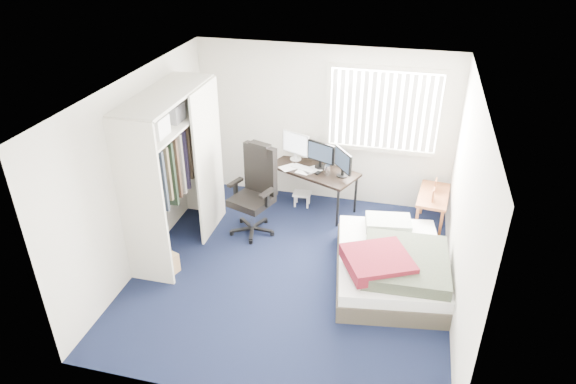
# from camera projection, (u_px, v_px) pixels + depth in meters

# --- Properties ---
(ground) EXTENTS (4.20, 4.20, 0.00)m
(ground) POSITION_uv_depth(u_px,v_px,m) (292.00, 272.00, 6.79)
(ground) COLOR black
(ground) RESTS_ON ground
(room_shell) EXTENTS (4.20, 4.20, 4.20)m
(room_shell) POSITION_uv_depth(u_px,v_px,m) (292.00, 170.00, 6.05)
(room_shell) COLOR silver
(room_shell) RESTS_ON ground
(window_assembly) EXTENTS (1.72, 0.09, 1.32)m
(window_assembly) POSITION_uv_depth(u_px,v_px,m) (384.00, 111.00, 7.55)
(window_assembly) COLOR white
(window_assembly) RESTS_ON ground
(closet) EXTENTS (0.64, 1.84, 2.22)m
(closet) POSITION_uv_depth(u_px,v_px,m) (173.00, 158.00, 6.71)
(closet) COLOR beige
(closet) RESTS_ON ground
(desk) EXTENTS (1.50, 1.13, 1.13)m
(desk) POSITION_uv_depth(u_px,v_px,m) (315.00, 166.00, 7.94)
(desk) COLOR black
(desk) RESTS_ON ground
(office_chair) EXTENTS (0.80, 0.80, 1.34)m
(office_chair) POSITION_uv_depth(u_px,v_px,m) (255.00, 199.00, 7.44)
(office_chair) COLOR black
(office_chair) RESTS_ON ground
(footstool) EXTENTS (0.29, 0.23, 0.23)m
(footstool) POSITION_uv_depth(u_px,v_px,m) (302.00, 196.00, 8.22)
(footstool) COLOR white
(footstool) RESTS_ON ground
(nightstand) EXTENTS (0.50, 0.87, 0.75)m
(nightstand) POSITION_uv_depth(u_px,v_px,m) (433.00, 198.00, 7.48)
(nightstand) COLOR brown
(nightstand) RESTS_ON ground
(bed) EXTENTS (1.59, 1.96, 0.60)m
(bed) POSITION_uv_depth(u_px,v_px,m) (391.00, 264.00, 6.49)
(bed) COLOR #3E372C
(bed) RESTS_ON ground
(pine_box) EXTENTS (0.43, 0.37, 0.27)m
(pine_box) POSITION_uv_depth(u_px,v_px,m) (163.00, 263.00, 6.73)
(pine_box) COLOR tan
(pine_box) RESTS_ON ground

